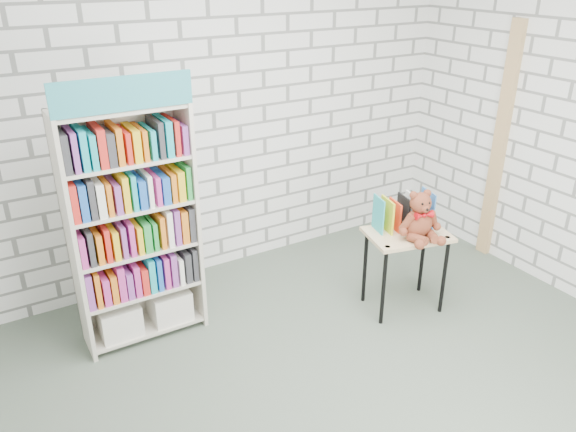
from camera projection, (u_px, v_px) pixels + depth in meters
ground at (354, 397)px, 3.55m from camera, size 4.50×4.50×0.00m
room_shell at (372, 122)px, 2.81m from camera, size 4.52×4.02×2.81m
bookshelf at (133, 226)px, 3.83m from camera, size 0.85×0.33×1.91m
display_table at (407, 244)px, 4.26m from camera, size 0.68×0.54×0.65m
table_books at (403, 212)px, 4.25m from camera, size 0.45×0.28×0.25m
teddy_bear at (420, 220)px, 4.08m from camera, size 0.34×0.32×0.37m
door_trim at (500, 145)px, 4.89m from camera, size 0.05×0.12×2.10m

